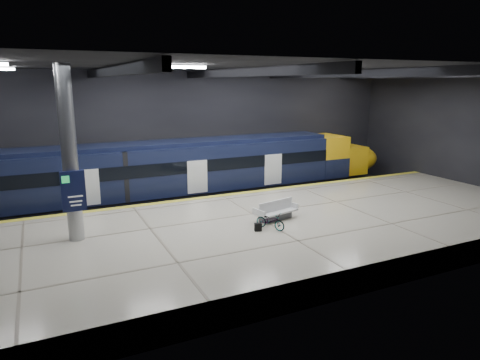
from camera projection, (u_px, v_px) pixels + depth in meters
ground at (244, 229)px, 21.79m from camera, size 30.00×30.00×0.00m
room_shell at (244, 116)px, 20.51m from camera, size 30.10×16.10×8.05m
platform at (268, 234)px, 19.47m from camera, size 30.00×11.00×1.10m
safety_strip at (222, 195)px, 23.96m from camera, size 30.00×0.40×0.01m
rails at (205, 201)px, 26.61m from camera, size 30.00×1.52×0.16m
train at (170, 173)px, 25.25m from camera, size 29.40×2.84×3.79m
bench at (276, 213)px, 19.71m from camera, size 2.22×1.30×0.92m
bicycle at (270, 221)px, 18.43m from camera, size 1.11×1.45×0.73m
pannier_bag at (258, 227)px, 18.22m from camera, size 0.33×0.25×0.35m
info_column at (70, 157)px, 16.54m from camera, size 0.90×0.78×6.90m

